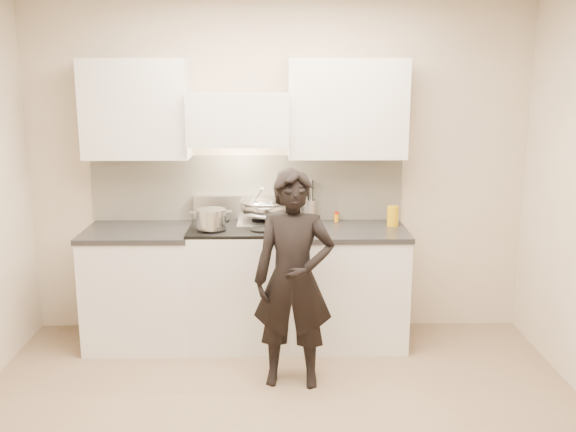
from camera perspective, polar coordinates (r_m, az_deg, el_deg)
The scene contains 10 objects.
room_shell at distance 3.78m, azimuth -1.76°, elevation 5.05°, with size 4.04×3.54×2.70m.
stove at distance 5.07m, azimuth -4.25°, elevation -6.03°, with size 0.76×0.65×0.96m.
counter_right at distance 5.10m, azimuth 5.15°, elevation -6.12°, with size 0.92×0.67×0.92m.
counter_left at distance 5.18m, azimuth -12.94°, elevation -6.08°, with size 0.82×0.67×0.92m.
wok at distance 5.05m, azimuth -2.17°, elevation 0.82°, with size 0.38×0.47×0.31m.
stock_pot at distance 4.80m, azimuth -6.84°, elevation -0.25°, with size 0.31×0.23×0.15m.
utensil_crock at distance 5.16m, azimuth 1.82°, elevation 0.65°, with size 0.13×0.13×0.34m.
spice_jar at distance 5.18m, azimuth 4.33°, elevation -0.05°, with size 0.04×0.04×0.08m.
oil_glass at distance 5.08m, azimuth 9.30°, elevation 0.00°, with size 0.09×0.09×0.16m.
person at distance 4.31m, azimuth 0.51°, elevation -5.67°, with size 0.54×0.36×1.49m, color black.
Camera 1 is at (-0.00, -3.37, 2.10)m, focal length 40.00 mm.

